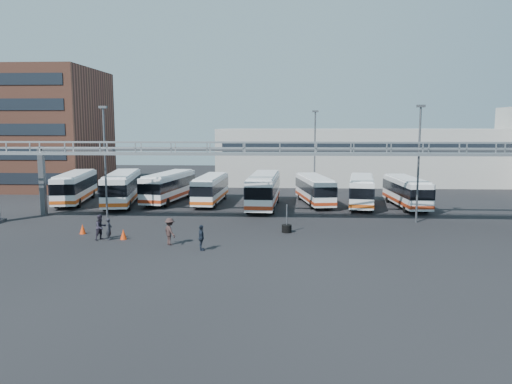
{
  "coord_description": "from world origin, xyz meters",
  "views": [
    {
      "loc": [
        0.23,
        -36.78,
        8.4
      ],
      "look_at": [
        -2.05,
        6.0,
        2.73
      ],
      "focal_mm": 35.0,
      "sensor_mm": 36.0,
      "label": 1
    }
  ],
  "objects_px": {
    "light_pole_mid": "(419,157)",
    "bus_5": "(315,189)",
    "bus_1": "(122,187)",
    "bus_7": "(406,191)",
    "bus_3": "(211,188)",
    "pedestrian_d": "(201,238)",
    "light_pole_left": "(105,156)",
    "pedestrian_c": "(170,231)",
    "pedestrian_b": "(101,227)",
    "cone_right": "(83,229)",
    "bus_0": "(75,186)",
    "bus_4": "(264,189)",
    "cone_left": "(123,234)",
    "pedestrian_a": "(109,229)",
    "tire_stack": "(287,228)",
    "light_pole_back": "(315,149)",
    "bus_6": "(362,190)",
    "bus_2": "(169,186)"
  },
  "relations": [
    {
      "from": "light_pole_mid",
      "to": "bus_4",
      "type": "bearing_deg",
      "value": 152.42
    },
    {
      "from": "bus_3",
      "to": "pedestrian_d",
      "type": "relative_size",
      "value": 5.74
    },
    {
      "from": "pedestrian_c",
      "to": "bus_2",
      "type": "bearing_deg",
      "value": -26.05
    },
    {
      "from": "bus_4",
      "to": "bus_7",
      "type": "height_order",
      "value": "bus_4"
    },
    {
      "from": "pedestrian_a",
      "to": "tire_stack",
      "type": "height_order",
      "value": "tire_stack"
    },
    {
      "from": "bus_3",
      "to": "bus_7",
      "type": "xyz_separation_m",
      "value": [
        20.69,
        -1.47,
        0.03
      ]
    },
    {
      "from": "pedestrian_a",
      "to": "cone_right",
      "type": "bearing_deg",
      "value": 52.14
    },
    {
      "from": "cone_left",
      "to": "cone_right",
      "type": "distance_m",
      "value": 4.17
    },
    {
      "from": "bus_7",
      "to": "pedestrian_d",
      "type": "bearing_deg",
      "value": -136.78
    },
    {
      "from": "cone_left",
      "to": "bus_7",
      "type": "bearing_deg",
      "value": 33.22
    },
    {
      "from": "bus_1",
      "to": "bus_7",
      "type": "relative_size",
      "value": 1.14
    },
    {
      "from": "bus_0",
      "to": "bus_3",
      "type": "xyz_separation_m",
      "value": [
        14.91,
        0.36,
        -0.15
      ]
    },
    {
      "from": "light_pole_left",
      "to": "pedestrian_b",
      "type": "height_order",
      "value": "light_pole_left"
    },
    {
      "from": "bus_1",
      "to": "cone_left",
      "type": "distance_m",
      "value": 16.97
    },
    {
      "from": "bus_1",
      "to": "tire_stack",
      "type": "height_order",
      "value": "bus_1"
    },
    {
      "from": "pedestrian_c",
      "to": "pedestrian_d",
      "type": "height_order",
      "value": "pedestrian_c"
    },
    {
      "from": "light_pole_back",
      "to": "bus_4",
      "type": "height_order",
      "value": "light_pole_back"
    },
    {
      "from": "pedestrian_d",
      "to": "cone_left",
      "type": "distance_m",
      "value": 7.05
    },
    {
      "from": "bus_7",
      "to": "pedestrian_d",
      "type": "relative_size",
      "value": 5.84
    },
    {
      "from": "light_pole_left",
      "to": "bus_5",
      "type": "distance_m",
      "value": 21.99
    },
    {
      "from": "bus_5",
      "to": "pedestrian_d",
      "type": "xyz_separation_m",
      "value": [
        -8.96,
        -20.75,
        -0.8
      ]
    },
    {
      "from": "bus_4",
      "to": "bus_7",
      "type": "distance_m",
      "value": 14.85
    },
    {
      "from": "light_pole_mid",
      "to": "pedestrian_d",
      "type": "relative_size",
      "value": 5.77
    },
    {
      "from": "light_pole_mid",
      "to": "bus_3",
      "type": "xyz_separation_m",
      "value": [
        -19.58,
        9.76,
        -4.04
      ]
    },
    {
      "from": "bus_6",
      "to": "bus_7",
      "type": "distance_m",
      "value": 4.58
    },
    {
      "from": "pedestrian_d",
      "to": "pedestrian_a",
      "type": "bearing_deg",
      "value": 54.6
    },
    {
      "from": "bus_5",
      "to": "pedestrian_a",
      "type": "height_order",
      "value": "bus_5"
    },
    {
      "from": "light_pole_left",
      "to": "pedestrian_c",
      "type": "height_order",
      "value": "light_pole_left"
    },
    {
      "from": "light_pole_mid",
      "to": "bus_5",
      "type": "height_order",
      "value": "light_pole_mid"
    },
    {
      "from": "pedestrian_a",
      "to": "pedestrian_b",
      "type": "relative_size",
      "value": 0.86
    },
    {
      "from": "light_pole_left",
      "to": "bus_2",
      "type": "height_order",
      "value": "light_pole_left"
    },
    {
      "from": "bus_4",
      "to": "pedestrian_d",
      "type": "height_order",
      "value": "bus_4"
    },
    {
      "from": "bus_0",
      "to": "tire_stack",
      "type": "xyz_separation_m",
      "value": [
        23.09,
        -14.2,
        -1.46
      ]
    },
    {
      "from": "light_pole_mid",
      "to": "bus_1",
      "type": "relative_size",
      "value": 0.87
    },
    {
      "from": "pedestrian_d",
      "to": "bus_3",
      "type": "bearing_deg",
      "value": -8.1
    },
    {
      "from": "bus_3",
      "to": "bus_5",
      "type": "distance_m",
      "value": 11.3
    },
    {
      "from": "pedestrian_d",
      "to": "cone_right",
      "type": "height_order",
      "value": "pedestrian_d"
    },
    {
      "from": "bus_7",
      "to": "cone_right",
      "type": "relative_size",
      "value": 13.36
    },
    {
      "from": "light_pole_left",
      "to": "bus_6",
      "type": "relative_size",
      "value": 0.96
    },
    {
      "from": "bus_0",
      "to": "bus_2",
      "type": "height_order",
      "value": "bus_0"
    },
    {
      "from": "bus_0",
      "to": "pedestrian_b",
      "type": "bearing_deg",
      "value": -71.58
    },
    {
      "from": "light_pole_mid",
      "to": "light_pole_left",
      "type": "bearing_deg",
      "value": 177.95
    },
    {
      "from": "bus_2",
      "to": "bus_4",
      "type": "bearing_deg",
      "value": -8.93
    },
    {
      "from": "bus_5",
      "to": "tire_stack",
      "type": "relative_size",
      "value": 4.59
    },
    {
      "from": "light_pole_back",
      "to": "tire_stack",
      "type": "xyz_separation_m",
      "value": [
        -3.4,
        -19.79,
        -5.35
      ]
    },
    {
      "from": "bus_3",
      "to": "pedestrian_d",
      "type": "bearing_deg",
      "value": -80.89
    },
    {
      "from": "pedestrian_b",
      "to": "cone_right",
      "type": "distance_m",
      "value": 2.97
    },
    {
      "from": "light_pole_mid",
      "to": "light_pole_back",
      "type": "distance_m",
      "value": 17.0
    },
    {
      "from": "light_pole_left",
      "to": "bus_0",
      "type": "relative_size",
      "value": 0.91
    },
    {
      "from": "light_pole_left",
      "to": "bus_0",
      "type": "distance_m",
      "value": 11.31
    }
  ]
}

